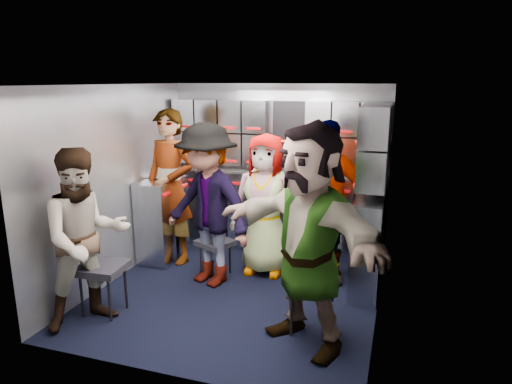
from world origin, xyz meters
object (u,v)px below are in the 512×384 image
(jump_seat_near_right, at_px, (311,290))
(attendant_arc_a, at_px, (86,239))
(jump_seat_center, at_px, (270,234))
(attendant_arc_c, at_px, (266,205))
(attendant_arc_e, at_px, (308,237))
(jump_seat_mid_left, at_px, (215,244))
(attendant_standing, at_px, (170,187))
(attendant_arc_b, at_px, (207,206))
(jump_seat_near_left, at_px, (102,270))
(attendant_arc_d, at_px, (325,202))
(jump_seat_mid_right, at_px, (326,242))

(jump_seat_near_right, height_order, attendant_arc_a, attendant_arc_a)
(jump_seat_center, distance_m, attendant_arc_c, 0.44)
(jump_seat_center, bearing_deg, attendant_arc_e, -63.34)
(jump_seat_mid_left, relative_size, attendant_standing, 0.25)
(attendant_arc_b, bearing_deg, attendant_arc_c, 64.73)
(attendant_arc_a, bearing_deg, attendant_standing, 37.17)
(jump_seat_mid_left, relative_size, jump_seat_center, 1.03)
(jump_seat_center, xyz_separation_m, jump_seat_near_right, (0.74, -1.30, 0.00))
(jump_seat_near_left, distance_m, attendant_arc_b, 1.22)
(jump_seat_center, bearing_deg, jump_seat_near_right, -60.25)
(jump_seat_center, xyz_separation_m, attendant_arc_d, (0.66, -0.19, 0.48))
(jump_seat_center, height_order, attendant_arc_d, attendant_arc_d)
(jump_seat_near_left, relative_size, attendant_arc_b, 0.28)
(attendant_standing, height_order, attendant_arc_e, attendant_arc_e)
(jump_seat_mid_left, relative_size, attendant_arc_c, 0.29)
(jump_seat_mid_right, distance_m, attendant_arc_d, 0.54)
(jump_seat_mid_left, distance_m, jump_seat_center, 0.68)
(jump_seat_mid_left, distance_m, attendant_arc_e, 1.70)
(attendant_arc_a, height_order, attendant_arc_c, attendant_arc_a)
(jump_seat_near_left, bearing_deg, attendant_arc_d, 36.91)
(jump_seat_mid_left, xyz_separation_m, attendant_arc_e, (1.24, -1.01, 0.56))
(jump_seat_center, distance_m, attendant_arc_b, 0.94)
(attendant_standing, relative_size, attendant_arc_d, 1.04)
(jump_seat_near_left, xyz_separation_m, attendant_arc_b, (0.67, 0.91, 0.44))
(jump_seat_mid_left, xyz_separation_m, attendant_arc_b, (-0.00, -0.18, 0.49))
(jump_seat_near_right, relative_size, attendant_arc_a, 0.28)
(jump_seat_center, height_order, attendant_arc_c, attendant_arc_c)
(attendant_arc_c, xyz_separation_m, attendant_arc_d, (0.66, -0.01, 0.08))
(jump_seat_mid_left, relative_size, attendant_arc_a, 0.29)
(attendant_standing, bearing_deg, jump_seat_mid_left, -10.37)
(attendant_arc_b, bearing_deg, jump_seat_near_left, -104.78)
(attendant_arc_c, relative_size, attendant_arc_e, 0.85)
(jump_seat_center, bearing_deg, attendant_arc_b, -127.55)
(jump_seat_near_left, height_order, attendant_standing, attendant_standing)
(jump_seat_mid_right, bearing_deg, attendant_arc_a, -136.52)
(attendant_arc_d, bearing_deg, attendant_arc_e, -99.33)
(attendant_arc_b, height_order, attendant_arc_c, attendant_arc_b)
(attendant_standing, relative_size, attendant_arc_c, 1.15)
(jump_seat_near_right, xyz_separation_m, attendant_arc_e, (-0.00, -0.18, 0.53))
(jump_seat_near_left, height_order, attendant_arc_b, attendant_arc_b)
(attendant_arc_b, distance_m, attendant_arc_c, 0.68)
(attendant_arc_c, relative_size, attendant_arc_d, 0.90)
(jump_seat_mid_left, distance_m, attendant_standing, 0.91)
(jump_seat_near_right, relative_size, attendant_arc_e, 0.24)
(jump_seat_center, xyz_separation_m, attendant_arc_c, (0.00, -0.18, 0.40))
(jump_seat_mid_right, height_order, attendant_arc_e, attendant_arc_e)
(attendant_standing, height_order, attendant_arc_d, attendant_standing)
(jump_seat_near_left, height_order, attendant_arc_a, attendant_arc_a)
(jump_seat_mid_left, height_order, jump_seat_mid_right, jump_seat_mid_left)
(jump_seat_mid_left, height_order, attendant_arc_c, attendant_arc_c)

